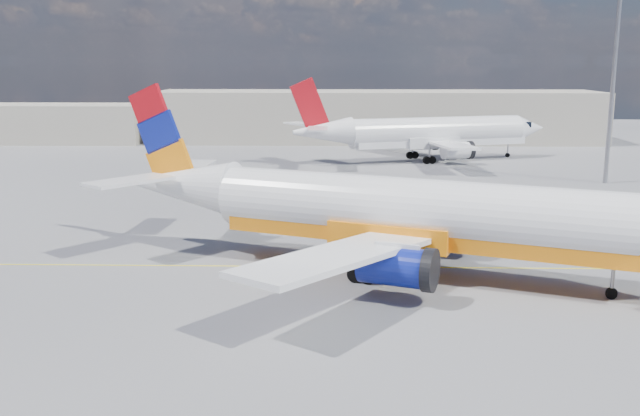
{
  "coord_description": "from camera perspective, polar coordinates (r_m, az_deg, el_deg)",
  "views": [
    {
      "loc": [
        -1.2,
        -40.04,
        12.66
      ],
      "look_at": [
        -2.33,
        4.31,
        3.5
      ],
      "focal_mm": 40.0,
      "sensor_mm": 36.0,
      "label": 1
    }
  ],
  "objects": [
    {
      "name": "ground",
      "position": [
        42.01,
        3.04,
        -5.89
      ],
      "size": [
        240.0,
        240.0,
        0.0
      ],
      "primitive_type": "plane",
      "color": "#5A595E",
      "rests_on": "ground"
    },
    {
      "name": "terminal_main",
      "position": [
        115.53,
        4.56,
        7.33
      ],
      "size": [
        70.0,
        14.0,
        8.0
      ],
      "primitive_type": "cube",
      "color": "#AFA897",
      "rests_on": "ground"
    },
    {
      "name": "floodlight_mast",
      "position": [
        80.29,
        22.52,
        10.79
      ],
      "size": [
        1.54,
        1.54,
        21.1
      ],
      "color": "gray",
      "rests_on": "ground"
    },
    {
      "name": "terminal_annex",
      "position": [
        120.69,
        -19.96,
        6.38
      ],
      "size": [
        26.0,
        10.0,
        6.0
      ],
      "primitive_type": "cube",
      "color": "#AFA897",
      "rests_on": "ground"
    },
    {
      "name": "traffic_cone",
      "position": [
        42.14,
        7.99,
        -5.59
      ],
      "size": [
        0.35,
        0.35,
        0.49
      ],
      "color": "white",
      "rests_on": "ground"
    },
    {
      "name": "taxi_line",
      "position": [
        44.88,
        2.94,
        -4.73
      ],
      "size": [
        70.0,
        0.15,
        0.01
      ],
      "primitive_type": "cube",
      "color": "yellow",
      "rests_on": "ground"
    },
    {
      "name": "second_jet",
      "position": [
        93.04,
        8.68,
        5.94
      ],
      "size": [
        35.48,
        26.93,
        10.78
      ],
      "rotation": [
        0.0,
        0.0,
        0.33
      ],
      "color": "white",
      "rests_on": "ground"
    },
    {
      "name": "main_jet",
      "position": [
        42.92,
        6.01,
        -0.36
      ],
      "size": [
        36.89,
        27.86,
        11.3
      ],
      "rotation": [
        0.0,
        0.0,
        -0.38
      ],
      "color": "white",
      "rests_on": "ground"
    }
  ]
}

